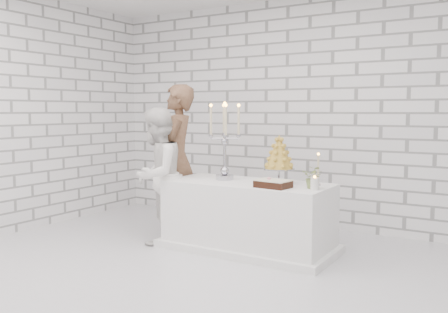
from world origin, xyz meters
TOP-DOWN VIEW (x-y plane):
  - ground at (0.00, 0.00)m, footprint 6.00×5.00m
  - wall_back at (0.00, 2.50)m, footprint 6.00×0.01m
  - cake_table at (-0.14, 1.11)m, footprint 1.80×0.80m
  - groom at (-1.22, 1.27)m, footprint 0.66×0.79m
  - bride at (-1.18, 0.82)m, footprint 0.74×0.87m
  - candelabra at (-0.45, 1.14)m, footprint 0.41×0.41m
  - croquembouche at (0.19, 1.19)m, footprint 0.40×0.40m
  - chocolate_cake at (0.26, 0.91)m, footprint 0.36×0.27m
  - pillar_candle at (0.67, 1.00)m, footprint 0.10×0.10m
  - extra_taper at (0.60, 1.28)m, footprint 0.06×0.06m
  - flowers at (0.63, 1.06)m, footprint 0.21×0.18m

SIDE VIEW (x-z plane):
  - ground at x=0.00m, z-range -0.01..0.01m
  - cake_table at x=-0.14m, z-range 0.00..0.75m
  - bride at x=-1.18m, z-range 0.00..1.56m
  - chocolate_cake at x=0.26m, z-range 0.75..0.83m
  - pillar_candle at x=0.67m, z-range 0.75..0.87m
  - flowers at x=0.63m, z-range 0.75..0.98m
  - extra_taper at x=0.60m, z-range 0.75..1.07m
  - groom at x=-1.22m, z-range 0.00..1.85m
  - croquembouche at x=0.19m, z-range 0.75..1.28m
  - candelabra at x=-0.45m, z-range 0.75..1.63m
  - wall_back at x=0.00m, z-range 0.00..3.00m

